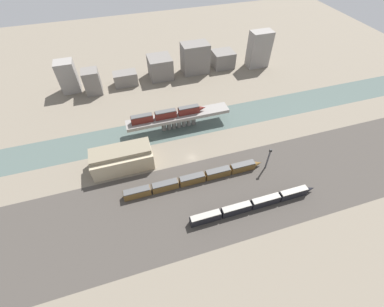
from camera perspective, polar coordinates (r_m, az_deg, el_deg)
ground_plane at (r=121.96m, az=-0.04°, el=-0.90°), size 400.00×400.00×0.00m
railbed_yard at (r=108.14m, az=3.76°, el=-9.94°), size 280.00×42.00×0.01m
river_water at (r=138.12m, az=-2.92°, el=5.99°), size 320.00×18.97×0.01m
bridge at (r=134.30m, az=-3.01°, el=7.91°), size 53.73×7.42×7.78m
train_on_bridge at (r=131.07m, az=-5.33°, el=8.76°), size 38.71×2.94×4.10m
train_yard_near at (r=106.86m, az=13.55°, el=-10.92°), size 54.66×2.76×4.18m
train_yard_mid at (r=111.51m, az=0.72°, el=-5.56°), size 62.75×3.17×3.95m
warehouse_building at (r=119.41m, az=-15.33°, el=-0.96°), size 26.92×13.16×10.30m
signal_tower at (r=118.25m, az=16.55°, el=-1.08°), size 1.00×0.71×11.75m
city_block_far_left at (r=177.29m, az=-25.88°, el=15.13°), size 10.47×9.25×18.98m
city_block_left at (r=171.00m, az=-21.31°, el=14.64°), size 9.39×9.53×14.58m
city_block_center at (r=174.64m, az=-14.55°, el=15.84°), size 14.55×8.70×8.22m
city_block_right at (r=177.44m, az=-7.09°, el=18.49°), size 14.59×14.93×13.58m
city_block_far_right at (r=180.79m, az=0.68°, el=20.42°), size 17.44×11.42×19.34m
city_block_tall at (r=190.41m, az=6.86°, el=20.11°), size 14.25×12.36×10.73m
city_block_low at (r=192.92m, az=14.68°, el=21.51°), size 14.42×8.63×23.67m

